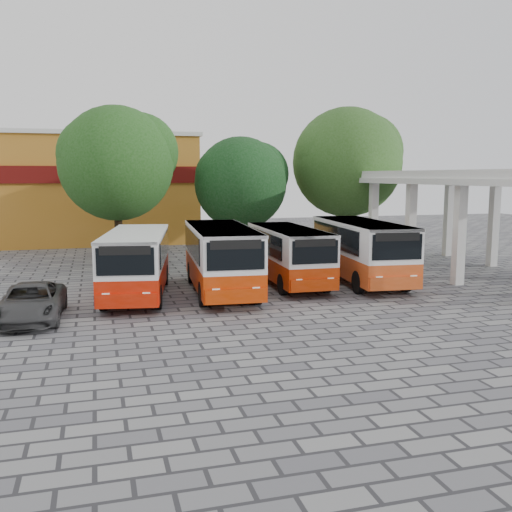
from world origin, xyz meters
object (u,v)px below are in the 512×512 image
object	(u,v)px
bus_far_right	(361,247)
parked_car	(31,302)
bus_centre_left	(221,255)
bus_far_left	(137,259)
bus_centre_right	(289,252)

from	to	relation	value
bus_far_right	parked_car	xyz separation A→B (m)	(-14.65, -3.58, -1.06)
parked_car	bus_centre_left	bearing A→B (deg)	23.07
bus_far_left	parked_car	xyz separation A→B (m)	(-3.94, -3.08, -0.96)
bus_centre_left	bus_far_right	world-z (taller)	bus_far_right
bus_far_left	bus_centre_right	xyz separation A→B (m)	(7.16, 0.96, -0.06)
bus_far_right	bus_centre_right	bearing A→B (deg)	177.57
bus_centre_left	parked_car	size ratio (longest dim) A/B	1.78
bus_far_right	parked_car	world-z (taller)	bus_far_right
bus_far_left	bus_far_right	bearing A→B (deg)	12.29
bus_centre_left	bus_centre_right	xyz separation A→B (m)	(3.54, 1.15, -0.14)
bus_centre_right	bus_far_right	distance (m)	3.58
bus_centre_right	parked_car	xyz separation A→B (m)	(-11.10, -4.04, -0.90)
bus_far_left	bus_centre_right	world-z (taller)	bus_far_left
bus_centre_right	bus_far_right	world-z (taller)	bus_far_right
bus_centre_left	parked_car	distance (m)	8.17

